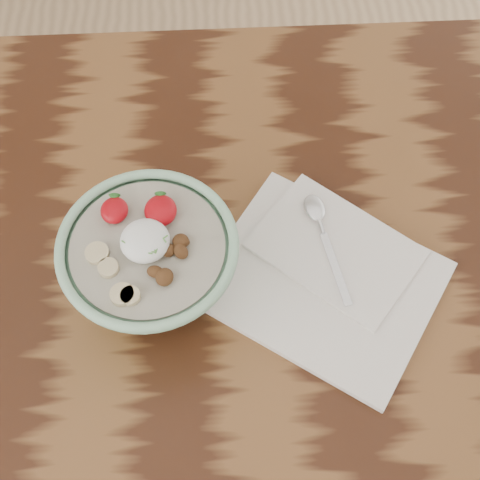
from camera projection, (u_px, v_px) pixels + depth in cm
name	position (u px, v px, depth cm)	size (l,w,h in cm)	color
table	(182.00, 311.00, 93.94)	(160.00, 90.00, 75.00)	#371A0D
breakfast_bowl	(151.00, 263.00, 79.28)	(20.93, 20.93, 13.92)	#94C7A2
napkin	(325.00, 275.00, 85.59)	(35.37, 33.93, 1.70)	white
spoon	(320.00, 222.00, 87.78)	(5.06, 16.62, 0.87)	silver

